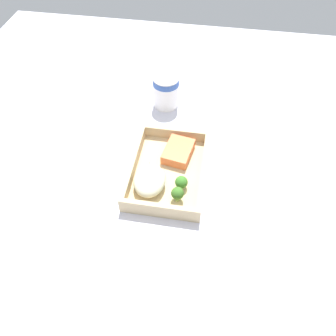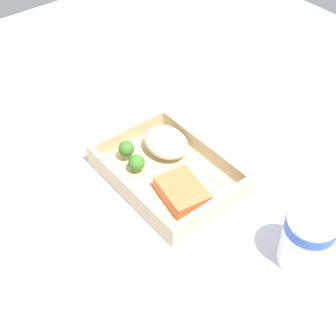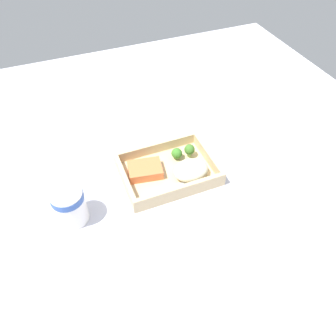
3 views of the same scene
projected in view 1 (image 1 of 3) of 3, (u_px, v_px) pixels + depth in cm
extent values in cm
cube|color=silver|center=(168.00, 177.00, 86.72)|extent=(160.00, 160.00, 2.00)
cube|color=#CCB386|center=(168.00, 173.00, 85.49)|extent=(26.29, 19.26, 1.20)
cube|color=#CCB386|center=(134.00, 163.00, 84.65)|extent=(26.29, 1.20, 3.32)
cube|color=#CCB386|center=(203.00, 172.00, 82.82)|extent=(26.29, 1.20, 3.32)
cube|color=#CCB386|center=(175.00, 133.00, 91.57)|extent=(1.20, 16.86, 3.32)
cube|color=#CCB386|center=(159.00, 209.00, 75.90)|extent=(1.20, 16.86, 3.32)
cube|color=orange|center=(178.00, 151.00, 87.64)|extent=(10.30, 8.37, 2.74)
ellipsoid|color=beige|center=(150.00, 181.00, 80.38)|extent=(9.88, 7.82, 4.45)
cylinder|color=#7FA354|center=(177.00, 197.00, 78.83)|extent=(1.18, 1.18, 1.80)
sphere|color=#3F7127|center=(177.00, 193.00, 77.47)|extent=(3.11, 3.11, 3.11)
cylinder|color=#84A25F|center=(181.00, 186.00, 81.42)|extent=(1.21, 1.21, 1.20)
sphere|color=#3D7C29|center=(181.00, 182.00, 80.28)|extent=(3.17, 3.17, 3.17)
cube|color=white|center=(148.00, 160.00, 87.27)|extent=(12.41, 1.23, 0.44)
cube|color=white|center=(141.00, 183.00, 82.35)|extent=(3.42, 2.24, 0.44)
cylinder|color=white|center=(166.00, 92.00, 99.94)|extent=(7.75, 7.75, 10.07)
cylinder|color=#3356A8|center=(166.00, 81.00, 97.05)|extent=(7.99, 7.99, 1.81)
cube|color=white|center=(246.00, 214.00, 78.14)|extent=(9.90, 15.68, 0.24)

